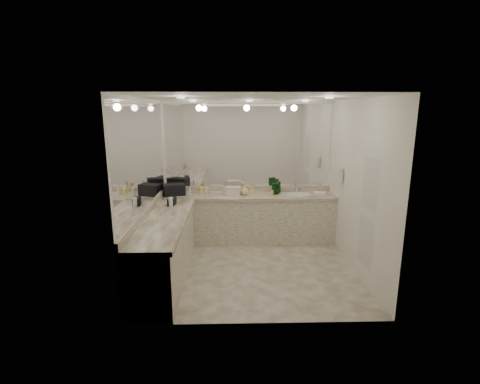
{
  "coord_description": "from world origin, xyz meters",
  "views": [
    {
      "loc": [
        -0.32,
        -5.09,
        2.41
      ],
      "look_at": [
        -0.17,
        0.4,
        1.13
      ],
      "focal_mm": 26.0,
      "sensor_mm": 36.0,
      "label": 1
    }
  ],
  "objects_px": {
    "black_toiletry_bag": "(174,189)",
    "cream_cosmetic_case": "(234,191)",
    "sink": "(299,194)",
    "wall_phone": "(341,175)",
    "hand_towel": "(320,193)",
    "soap_bottle_a": "(207,189)",
    "soap_bottle_b": "(225,190)",
    "soap_bottle_c": "(245,190)"
  },
  "relations": [
    {
      "from": "wall_phone",
      "to": "hand_towel",
      "type": "height_order",
      "value": "wall_phone"
    },
    {
      "from": "soap_bottle_b",
      "to": "soap_bottle_c",
      "type": "height_order",
      "value": "soap_bottle_c"
    },
    {
      "from": "hand_towel",
      "to": "soap_bottle_a",
      "type": "relative_size",
      "value": 1.08
    },
    {
      "from": "black_toiletry_bag",
      "to": "cream_cosmetic_case",
      "type": "height_order",
      "value": "black_toiletry_bag"
    },
    {
      "from": "soap_bottle_a",
      "to": "soap_bottle_c",
      "type": "height_order",
      "value": "soap_bottle_a"
    },
    {
      "from": "sink",
      "to": "hand_towel",
      "type": "distance_m",
      "value": 0.4
    },
    {
      "from": "wall_phone",
      "to": "black_toiletry_bag",
      "type": "relative_size",
      "value": 0.62
    },
    {
      "from": "soap_bottle_c",
      "to": "sink",
      "type": "bearing_deg",
      "value": 2.27
    },
    {
      "from": "sink",
      "to": "soap_bottle_c",
      "type": "bearing_deg",
      "value": -177.73
    },
    {
      "from": "wall_phone",
      "to": "cream_cosmetic_case",
      "type": "distance_m",
      "value": 1.93
    },
    {
      "from": "wall_phone",
      "to": "cream_cosmetic_case",
      "type": "relative_size",
      "value": 0.91
    },
    {
      "from": "hand_towel",
      "to": "soap_bottle_c",
      "type": "relative_size",
      "value": 1.19
    },
    {
      "from": "wall_phone",
      "to": "hand_towel",
      "type": "xyz_separation_m",
      "value": [
        -0.21,
        0.51,
        -0.43
      ]
    },
    {
      "from": "hand_towel",
      "to": "soap_bottle_a",
      "type": "bearing_deg",
      "value": 178.57
    },
    {
      "from": "soap_bottle_a",
      "to": "soap_bottle_b",
      "type": "distance_m",
      "value": 0.36
    },
    {
      "from": "soap_bottle_a",
      "to": "soap_bottle_b",
      "type": "bearing_deg",
      "value": -11.67
    },
    {
      "from": "cream_cosmetic_case",
      "to": "wall_phone",
      "type": "bearing_deg",
      "value": -6.23
    },
    {
      "from": "sink",
      "to": "wall_phone",
      "type": "distance_m",
      "value": 0.91
    },
    {
      "from": "wall_phone",
      "to": "hand_towel",
      "type": "relative_size",
      "value": 1.08
    },
    {
      "from": "sink",
      "to": "hand_towel",
      "type": "height_order",
      "value": "hand_towel"
    },
    {
      "from": "cream_cosmetic_case",
      "to": "sink",
      "type": "bearing_deg",
      "value": 9.34
    },
    {
      "from": "sink",
      "to": "black_toiletry_bag",
      "type": "relative_size",
      "value": 1.14
    },
    {
      "from": "black_toiletry_bag",
      "to": "soap_bottle_a",
      "type": "xyz_separation_m",
      "value": [
        0.6,
        0.08,
        -0.01
      ]
    },
    {
      "from": "sink",
      "to": "soap_bottle_a",
      "type": "bearing_deg",
      "value": 177.75
    },
    {
      "from": "cream_cosmetic_case",
      "to": "soap_bottle_c",
      "type": "bearing_deg",
      "value": 1.97
    },
    {
      "from": "soap_bottle_b",
      "to": "sink",
      "type": "bearing_deg",
      "value": 0.2
    },
    {
      "from": "hand_towel",
      "to": "soap_bottle_b",
      "type": "distance_m",
      "value": 1.77
    },
    {
      "from": "black_toiletry_bag",
      "to": "sink",
      "type": "bearing_deg",
      "value": 0.37
    },
    {
      "from": "black_toiletry_bag",
      "to": "hand_towel",
      "type": "xyz_separation_m",
      "value": [
        2.72,
        0.03,
        -0.09
      ]
    },
    {
      "from": "wall_phone",
      "to": "soap_bottle_a",
      "type": "height_order",
      "value": "wall_phone"
    },
    {
      "from": "wall_phone",
      "to": "hand_towel",
      "type": "distance_m",
      "value": 0.7
    },
    {
      "from": "sink",
      "to": "soap_bottle_a",
      "type": "relative_size",
      "value": 2.13
    },
    {
      "from": "black_toiletry_bag",
      "to": "soap_bottle_c",
      "type": "height_order",
      "value": "black_toiletry_bag"
    },
    {
      "from": "sink",
      "to": "hand_towel",
      "type": "bearing_deg",
      "value": 2.13
    },
    {
      "from": "sink",
      "to": "cream_cosmetic_case",
      "type": "xyz_separation_m",
      "value": [
        -1.22,
        -0.02,
        0.08
      ]
    },
    {
      "from": "wall_phone",
      "to": "soap_bottle_b",
      "type": "xyz_separation_m",
      "value": [
        -1.98,
        0.5,
        -0.36
      ]
    },
    {
      "from": "soap_bottle_b",
      "to": "cream_cosmetic_case",
      "type": "bearing_deg",
      "value": -4.21
    },
    {
      "from": "soap_bottle_a",
      "to": "soap_bottle_c",
      "type": "xyz_separation_m",
      "value": [
        0.71,
        -0.11,
        -0.01
      ]
    },
    {
      "from": "wall_phone",
      "to": "soap_bottle_c",
      "type": "xyz_separation_m",
      "value": [
        -1.62,
        0.46,
        -0.36
      ]
    },
    {
      "from": "black_toiletry_bag",
      "to": "soap_bottle_c",
      "type": "relative_size",
      "value": 2.05
    },
    {
      "from": "wall_phone",
      "to": "hand_towel",
      "type": "bearing_deg",
      "value": 112.12
    },
    {
      "from": "hand_towel",
      "to": "soap_bottle_a",
      "type": "distance_m",
      "value": 2.12
    }
  ]
}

